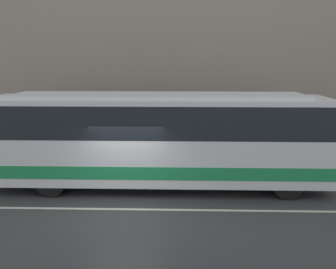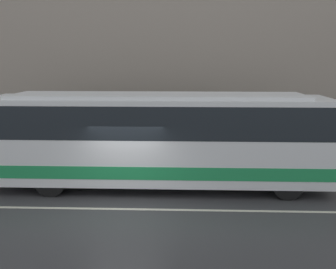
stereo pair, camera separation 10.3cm
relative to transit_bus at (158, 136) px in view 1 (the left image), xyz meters
The scene contains 5 objects.
ground_plane 3.05m from the transit_bus, 114.83° to the right, with size 60.00×60.00×0.00m, color #38383A.
sidewalk 3.83m from the transit_bus, 107.20° to the left, with size 60.00×2.66×0.17m.
building_facade 6.41m from the transit_bus, 101.96° to the left, with size 60.00×0.35×12.87m.
lane_stripe 3.05m from the transit_bus, 114.83° to the right, with size 54.00×0.14×0.01m.
transit_bus is the anchor object (origin of this frame).
Camera 1 is at (1.74, -11.07, 4.70)m, focal length 40.00 mm.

